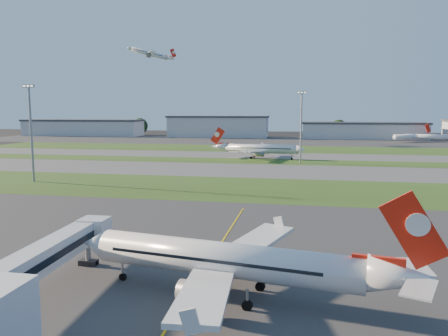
% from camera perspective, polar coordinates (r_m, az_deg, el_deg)
% --- Properties ---
extents(ground, '(700.00, 700.00, 0.00)m').
position_cam_1_polar(ground, '(58.28, -6.68, -11.59)').
color(ground, black).
rests_on(ground, ground).
extents(apron_near, '(300.00, 70.00, 0.01)m').
position_cam_1_polar(apron_near, '(58.28, -6.68, -11.58)').
color(apron_near, '#333335').
rests_on(apron_near, ground).
extents(grass_strip_a, '(300.00, 34.00, 0.01)m').
position_cam_1_polar(grass_strip_a, '(107.54, 1.54, -2.67)').
color(grass_strip_a, '#2F4316').
rests_on(grass_strip_a, ground).
extents(taxiway_a, '(300.00, 32.00, 0.01)m').
position_cam_1_polar(taxiway_a, '(139.83, 3.66, -0.31)').
color(taxiway_a, '#515154').
rests_on(taxiway_a, ground).
extents(grass_strip_b, '(300.00, 18.00, 0.01)m').
position_cam_1_polar(grass_strip_b, '(164.49, 4.71, 0.86)').
color(grass_strip_b, '#2F4316').
rests_on(grass_strip_b, ground).
extents(taxiway_b, '(300.00, 26.00, 0.01)m').
position_cam_1_polar(taxiway_b, '(186.26, 5.40, 1.63)').
color(taxiway_b, '#515154').
rests_on(taxiway_b, ground).
extents(grass_strip_c, '(300.00, 40.00, 0.01)m').
position_cam_1_polar(grass_strip_c, '(219.00, 6.18, 2.50)').
color(grass_strip_c, '#2F4316').
rests_on(grass_strip_c, ground).
extents(apron_far, '(400.00, 80.00, 0.01)m').
position_cam_1_polar(apron_far, '(278.69, 7.13, 3.55)').
color(apron_far, '#333335').
rests_on(apron_far, ground).
extents(yellow_line, '(0.25, 60.00, 0.02)m').
position_cam_1_polar(yellow_line, '(57.06, -1.77, -11.96)').
color(yellow_line, gold).
rests_on(yellow_line, ground).
extents(jet_bridge, '(4.20, 26.90, 6.20)m').
position_cam_1_polar(jet_bridge, '(48.08, -23.86, -11.35)').
color(jet_bridge, silver).
rests_on(jet_bridge, ground).
extents(airliner_parked, '(34.51, 29.05, 10.82)m').
position_cam_1_polar(airliner_parked, '(45.52, 0.37, -12.02)').
color(airliner_parked, silver).
rests_on(airliner_parked, ground).
extents(airliner_taxiing, '(35.28, 29.78, 11.02)m').
position_cam_1_polar(airliner_taxiing, '(173.89, 4.73, 2.50)').
color(airliner_taxiing, silver).
rests_on(airliner_taxiing, ground).
extents(airliner_departing, '(26.58, 22.55, 8.75)m').
position_cam_1_polar(airliner_departing, '(283.77, -9.69, 14.52)').
color(airliner_departing, silver).
extents(mini_jet_near, '(25.08, 16.79, 9.48)m').
position_cam_1_polar(mini_jet_near, '(289.70, 23.30, 3.80)').
color(mini_jet_near, silver).
rests_on(mini_jet_near, ground).
extents(mini_jet_far, '(28.49, 7.42, 9.48)m').
position_cam_1_polar(mini_jet_far, '(292.21, 25.26, 3.72)').
color(mini_jet_far, silver).
rests_on(mini_jet_far, ground).
extents(light_mast_west, '(3.20, 0.70, 25.80)m').
position_cam_1_polar(light_mast_west, '(126.75, -23.92, 4.98)').
color(light_mast_west, gray).
rests_on(light_mast_west, ground).
extents(light_mast_centre, '(3.20, 0.70, 25.80)m').
position_cam_1_polar(light_mast_centre, '(160.61, 10.05, 5.91)').
color(light_mast_centre, gray).
rests_on(light_mast_centre, ground).
extents(hangar_far_west, '(91.80, 23.00, 12.20)m').
position_cam_1_polar(hangar_far_west, '(349.98, -17.95, 5.05)').
color(hangar_far_west, '#A9ABB2').
rests_on(hangar_far_west, ground).
extents(hangar_west, '(71.40, 23.00, 15.20)m').
position_cam_1_polar(hangar_west, '(313.85, -0.77, 5.44)').
color(hangar_west, '#A9ABB2').
rests_on(hangar_west, ground).
extents(hangar_east, '(81.60, 23.00, 11.20)m').
position_cam_1_polar(hangar_east, '(310.23, 17.72, 4.69)').
color(hangar_east, '#A9ABB2').
rests_on(hangar_east, ground).
extents(tree_far_west, '(11.00, 11.00, 12.00)m').
position_cam_1_polar(tree_far_west, '(381.53, -22.33, 5.08)').
color(tree_far_west, black).
rests_on(tree_far_west, ground).
extents(tree_west, '(12.10, 12.10, 13.20)m').
position_cam_1_polar(tree_west, '(346.68, -10.92, 5.42)').
color(tree_west, black).
rests_on(tree_west, ground).
extents(tree_mid_west, '(9.90, 9.90, 10.80)m').
position_cam_1_polar(tree_mid_west, '(320.90, 4.02, 5.15)').
color(tree_mid_west, black).
rests_on(tree_mid_west, ground).
extents(tree_mid_east, '(11.55, 11.55, 12.60)m').
position_cam_1_polar(tree_mid_east, '(322.63, 14.77, 5.11)').
color(tree_mid_east, black).
rests_on(tree_mid_east, ground).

